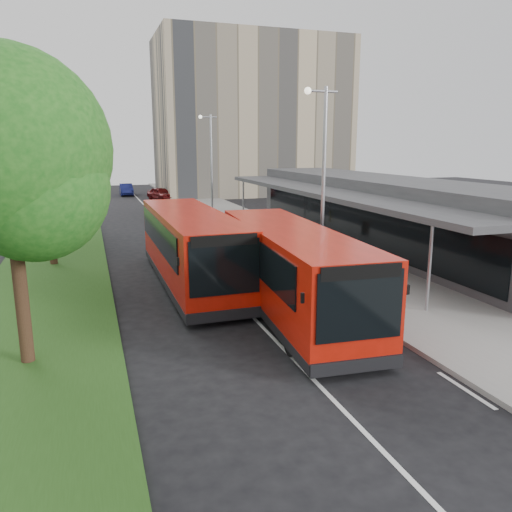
{
  "coord_description": "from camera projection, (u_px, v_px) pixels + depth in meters",
  "views": [
    {
      "loc": [
        -5.1,
        -16.98,
        5.86
      ],
      "look_at": [
        1.07,
        1.51,
        1.5
      ],
      "focal_mm": 35.0,
      "sensor_mm": 36.0,
      "label": 1
    }
  ],
  "objects": [
    {
      "name": "ground",
      "position": [
        242.0,
        306.0,
        18.58
      ],
      "size": [
        120.0,
        120.0,
        0.0
      ],
      "primitive_type": "plane",
      "color": "black",
      "rests_on": "ground"
    },
    {
      "name": "lamp_post_near",
      "position": [
        322.0,
        173.0,
        20.67
      ],
      "size": [
        1.44,
        0.28,
        8.0
      ],
      "color": "#9B9CA3",
      "rests_on": "pavement"
    },
    {
      "name": "pavement",
      "position": [
        241.0,
        221.0,
        38.93
      ],
      "size": [
        5.0,
        80.0,
        0.15
      ],
      "primitive_type": "cube",
      "color": "gray",
      "rests_on": "ground"
    },
    {
      "name": "tree_near",
      "position": [
        7.0,
        165.0,
        12.51
      ],
      "size": [
        5.18,
        5.18,
        8.32
      ],
      "color": "#392116",
      "rests_on": "ground"
    },
    {
      "name": "kerb_dashes",
      "position": [
        210.0,
        225.0,
        37.18
      ],
      "size": [
        0.12,
        56.0,
        0.01
      ],
      "color": "silver",
      "rests_on": "ground"
    },
    {
      "name": "tree_far",
      "position": [
        58.0,
        164.0,
        34.9
      ],
      "size": [
        4.42,
        4.42,
        7.05
      ],
      "color": "#392116",
      "rests_on": "ground"
    },
    {
      "name": "bus_second",
      "position": [
        191.0,
        248.0,
        21.06
      ],
      "size": [
        2.99,
        11.03,
        3.11
      ],
      "rotation": [
        0.0,
        0.0,
        0.01
      ],
      "color": "red",
      "rests_on": "ground"
    },
    {
      "name": "car_near",
      "position": [
        161.0,
        194.0,
        54.11
      ],
      "size": [
        2.94,
        4.31,
        1.36
      ],
      "primitive_type": "imported",
      "rotation": [
        0.0,
        0.0,
        0.37
      ],
      "color": "#570C0E",
      "rests_on": "ground"
    },
    {
      "name": "bus_main",
      "position": [
        291.0,
        271.0,
        17.39
      ],
      "size": [
        3.45,
        10.94,
        3.05
      ],
      "rotation": [
        0.0,
        0.0,
        -0.07
      ],
      "color": "red",
      "rests_on": "ground"
    },
    {
      "name": "office_block",
      "position": [
        251.0,
        118.0,
        59.82
      ],
      "size": [
        22.0,
        12.0,
        18.0
      ],
      "primitive_type": "cube",
      "color": "tan",
      "rests_on": "ground"
    },
    {
      "name": "station_building",
      "position": [
        381.0,
        212.0,
        28.89
      ],
      "size": [
        7.7,
        26.0,
        4.0
      ],
      "color": "#323234",
      "rests_on": "ground"
    },
    {
      "name": "tree_mid",
      "position": [
        44.0,
        158.0,
        23.65
      ],
      "size": [
        5.03,
        5.03,
        8.09
      ],
      "color": "#392116",
      "rests_on": "ground"
    },
    {
      "name": "lane_centre_line",
      "position": [
        175.0,
        237.0,
        32.46
      ],
      "size": [
        0.12,
        70.0,
        0.01
      ],
      "primitive_type": "cube",
      "color": "silver",
      "rests_on": "ground"
    },
    {
      "name": "litter_bin",
      "position": [
        268.0,
        233.0,
        30.37
      ],
      "size": [
        0.54,
        0.54,
        0.87
      ],
      "primitive_type": "cylinder",
      "rotation": [
        0.0,
        0.0,
        0.14
      ],
      "color": "#372216",
      "rests_on": "pavement"
    },
    {
      "name": "car_far",
      "position": [
        126.0,
        189.0,
        59.06
      ],
      "size": [
        1.45,
        4.15,
        1.37
      ],
      "primitive_type": "imported",
      "rotation": [
        0.0,
        0.0,
        -0.0
      ],
      "color": "navy",
      "rests_on": "ground"
    },
    {
      "name": "lamp_post_far",
      "position": [
        210.0,
        160.0,
        39.18
      ],
      "size": [
        1.44,
        0.28,
        8.0
      ],
      "color": "#9B9CA3",
      "rests_on": "pavement"
    },
    {
      "name": "grass_verge",
      "position": [
        63.0,
        230.0,
        34.92
      ],
      "size": [
        5.0,
        80.0,
        0.1
      ],
      "primitive_type": "cube",
      "color": "#254B18",
      "rests_on": "ground"
    },
    {
      "name": "bollard",
      "position": [
        235.0,
        220.0,
        35.66
      ],
      "size": [
        0.18,
        0.18,
        0.86
      ],
      "primitive_type": "cylinder",
      "rotation": [
        0.0,
        0.0,
        0.42
      ],
      "color": "yellow",
      "rests_on": "pavement"
    }
  ]
}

